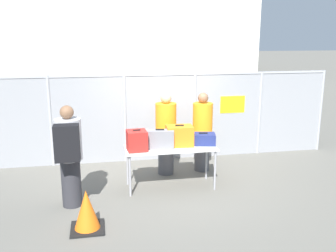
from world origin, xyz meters
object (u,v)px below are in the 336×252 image
object	(u,v)px
suitcase_red	(137,141)
security_worker_far	(202,131)
suitcase_orange	(179,136)
utility_trailer	(224,122)
traffic_cone	(87,211)
security_worker_near	(166,133)
suitcase_navy	(203,139)
suitcase_grey	(160,139)
inspection_table	(170,151)
traveler_hooded	(69,153)

from	to	relation	value
suitcase_red	security_worker_far	size ratio (longest dim) A/B	0.23
suitcase_orange	security_worker_far	distance (m)	0.95
utility_trailer	traffic_cone	bearing A→B (deg)	-128.33
suitcase_orange	security_worker_near	world-z (taller)	security_worker_near
security_worker_near	suitcase_navy	bearing A→B (deg)	129.95
security_worker_near	traffic_cone	distance (m)	2.67
suitcase_red	security_worker_near	distance (m)	1.05
suitcase_grey	traffic_cone	distance (m)	1.99
utility_trailer	suitcase_orange	bearing A→B (deg)	-121.65
inspection_table	suitcase_orange	world-z (taller)	suitcase_orange
security_worker_far	traffic_cone	world-z (taller)	security_worker_far
suitcase_navy	suitcase_orange	bearing A→B (deg)	179.26
suitcase_orange	traffic_cone	xyz separation A→B (m)	(-1.72, -1.44, -0.69)
utility_trailer	suitcase_navy	bearing A→B (deg)	-115.44
suitcase_grey	security_worker_far	size ratio (longest dim) A/B	0.32
suitcase_navy	security_worker_far	size ratio (longest dim) A/B	0.30
suitcase_navy	utility_trailer	distance (m)	3.70
security_worker_near	utility_trailer	distance (m)	3.48
suitcase_navy	security_worker_far	xyz separation A→B (m)	(0.18, 0.70, -0.03)
traveler_hooded	security_worker_far	distance (m)	2.94
suitcase_red	security_worker_near	world-z (taller)	security_worker_near
suitcase_red	traveler_hooded	xyz separation A→B (m)	(-1.16, -0.46, -0.02)
suitcase_grey	utility_trailer	bearing A→B (deg)	54.63
traveler_hooded	suitcase_grey	bearing A→B (deg)	18.84
suitcase_grey	suitcase_navy	bearing A→B (deg)	7.47
traveler_hooded	security_worker_near	bearing A→B (deg)	35.55
suitcase_grey	security_worker_near	bearing A→B (deg)	71.61
suitcase_grey	utility_trailer	world-z (taller)	suitcase_grey
inspection_table	suitcase_red	bearing A→B (deg)	-174.23
suitcase_red	security_worker_far	world-z (taller)	security_worker_far
suitcase_orange	traveler_hooded	distance (m)	2.08
suitcase_red	traffic_cone	bearing A→B (deg)	-124.86
suitcase_orange	security_worker_near	xyz separation A→B (m)	(-0.14, 0.63, -0.09)
traveler_hooded	inspection_table	bearing A→B (deg)	17.61
suitcase_navy	traveler_hooded	bearing A→B (deg)	-165.90
suitcase_navy	security_worker_near	bearing A→B (deg)	133.59
inspection_table	traffic_cone	distance (m)	2.08
suitcase_orange	utility_trailer	size ratio (longest dim) A/B	0.14
utility_trailer	traffic_cone	size ratio (longest dim) A/B	6.06
traveler_hooded	security_worker_far	world-z (taller)	traveler_hooded
suitcase_grey	suitcase_navy	xyz separation A→B (m)	(0.85, 0.11, -0.07)
traveler_hooded	suitcase_orange	bearing A→B (deg)	18.69
suitcase_navy	security_worker_near	world-z (taller)	security_worker_near
security_worker_near	utility_trailer	world-z (taller)	security_worker_near
security_worker_far	suitcase_orange	bearing A→B (deg)	71.40
suitcase_grey	utility_trailer	size ratio (longest dim) A/B	0.14
inspection_table	security_worker_far	world-z (taller)	security_worker_far
security_worker_far	utility_trailer	bearing A→B (deg)	-93.62
suitcase_navy	security_worker_near	xyz separation A→B (m)	(-0.61, 0.64, -0.01)
inspection_table	traffic_cone	xyz separation A→B (m)	(-1.52, -1.34, -0.43)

